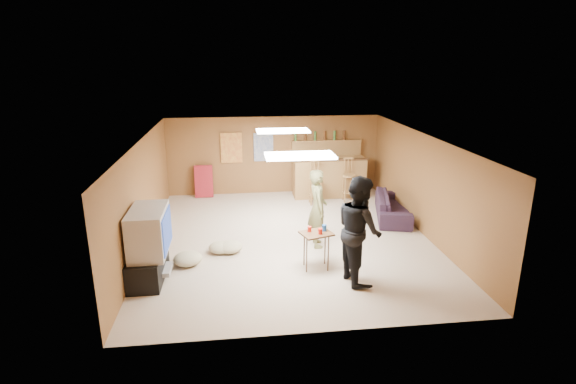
{
  "coord_description": "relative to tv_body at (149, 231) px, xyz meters",
  "views": [
    {
      "loc": [
        -1.12,
        -9.01,
        3.83
      ],
      "look_at": [
        0.0,
        0.2,
        1.0
      ],
      "focal_mm": 28.0,
      "sensor_mm": 36.0,
      "label": 1
    }
  ],
  "objects": [
    {
      "name": "bar_stool_right",
      "position": [
        4.59,
        3.93,
        -0.35
      ],
      "size": [
        0.44,
        0.44,
        1.09
      ],
      "primitive_type": null,
      "rotation": [
        0.0,
        0.0,
        -0.33
      ],
      "color": "olive",
      "rests_on": "ground"
    },
    {
      "name": "cup_red_far",
      "position": [
        3.03,
        -0.04,
        -0.14
      ],
      "size": [
        0.08,
        0.08,
        0.1
      ],
      "primitive_type": "cylinder",
      "rotation": [
        0.0,
        0.0,
        0.09
      ],
      "color": "red",
      "rests_on": "tray_table"
    },
    {
      "name": "tv_stand",
      "position": [
        -0.07,
        0.0,
        -0.65
      ],
      "size": [
        0.55,
        1.3,
        0.5
      ],
      "primitive_type": "cube",
      "color": "black",
      "rests_on": "ground"
    },
    {
      "name": "ceiling",
      "position": [
        2.65,
        1.5,
        1.3
      ],
      "size": [
        6.0,
        7.0,
        0.02
      ],
      "primitive_type": "cube",
      "color": "silver",
      "rests_on": "ground"
    },
    {
      "name": "bar_backing",
      "position": [
        4.15,
        4.92,
        0.3
      ],
      "size": [
        2.0,
        0.14,
        0.6
      ],
      "primitive_type": "cube",
      "color": "olive",
      "rests_on": "bar_counter"
    },
    {
      "name": "tray_table",
      "position": [
        2.97,
        0.03,
        -0.54
      ],
      "size": [
        0.66,
        0.59,
        0.71
      ],
      "primitive_type": "cube",
      "rotation": [
        0.0,
        0.0,
        0.31
      ],
      "color": "#432915",
      "rests_on": "ground"
    },
    {
      "name": "poster_right",
      "position": [
        2.35,
        4.96,
        0.45
      ],
      "size": [
        0.55,
        0.03,
        0.8
      ],
      "primitive_type": "cube",
      "color": "#334C99",
      "rests_on": "wall_back"
    },
    {
      "name": "cup_blue",
      "position": [
        3.13,
        0.1,
        -0.13
      ],
      "size": [
        0.09,
        0.09,
        0.12
      ],
      "primitive_type": "cylinder",
      "rotation": [
        0.0,
        0.0,
        -0.0
      ],
      "color": "#164897",
      "rests_on": "tray_table"
    },
    {
      "name": "cushion_mid",
      "position": [
        1.18,
        0.96,
        -0.79
      ],
      "size": [
        0.49,
        0.49,
        0.21
      ],
      "primitive_type": "ellipsoid",
      "rotation": [
        0.0,
        0.0,
        -0.05
      ],
      "color": "tan",
      "rests_on": "ground"
    },
    {
      "name": "cushion_far",
      "position": [
        0.57,
        0.47,
        -0.78
      ],
      "size": [
        0.55,
        0.55,
        0.24
      ],
      "primitive_type": "ellipsoid",
      "rotation": [
        0.0,
        0.0,
        -0.0
      ],
      "color": "tan",
      "rests_on": "ground"
    },
    {
      "name": "folding_chair_stack",
      "position": [
        0.65,
        4.8,
        -0.45
      ],
      "size": [
        0.5,
        0.26,
        0.91
      ],
      "primitive_type": "cube",
      "rotation": [
        -0.14,
        0.0,
        0.0
      ],
      "color": "maroon",
      "rests_on": "ground"
    },
    {
      "name": "cushion_near_tv",
      "position": [
        1.37,
        0.95,
        -0.79
      ],
      "size": [
        0.6,
        0.6,
        0.22
      ],
      "primitive_type": "ellipsoid",
      "rotation": [
        0.0,
        0.0,
        0.22
      ],
      "color": "tan",
      "rests_on": "ground"
    },
    {
      "name": "bar_counter",
      "position": [
        4.15,
        4.45,
        -0.35
      ],
      "size": [
        2.0,
        0.6,
        1.1
      ],
      "primitive_type": "cube",
      "color": "olive",
      "rests_on": "ground"
    },
    {
      "name": "wall_right",
      "position": [
        5.65,
        1.5,
        0.2
      ],
      "size": [
        0.02,
        7.0,
        2.2
      ],
      "primitive_type": "cube",
      "color": "brown",
      "rests_on": "ground"
    },
    {
      "name": "wall_left",
      "position": [
        -0.35,
        1.5,
        0.2
      ],
      "size": [
        0.02,
        7.0,
        2.2
      ],
      "primitive_type": "cube",
      "color": "brown",
      "rests_on": "ground"
    },
    {
      "name": "tv_screen",
      "position": [
        0.31,
        0.0,
        0.0
      ],
      "size": [
        0.02,
        0.95,
        0.65
      ],
      "primitive_type": "cube",
      "color": "navy",
      "rests_on": "tv_body"
    },
    {
      "name": "dvd_box",
      "position": [
        0.15,
        0.0,
        -0.75
      ],
      "size": [
        0.35,
        0.5,
        0.08
      ],
      "primitive_type": "cube",
      "color": "#B2B2B7",
      "rests_on": "tv_stand"
    },
    {
      "name": "poster_left",
      "position": [
        1.45,
        4.96,
        0.45
      ],
      "size": [
        0.6,
        0.03,
        0.85
      ],
      "primitive_type": "cube",
      "color": "#BF3F26",
      "rests_on": "wall_back"
    },
    {
      "name": "person_black",
      "position": [
        3.62,
        -0.49,
        0.05
      ],
      "size": [
        0.85,
        1.02,
        1.9
      ],
      "primitive_type": "imported",
      "rotation": [
        0.0,
        0.0,
        1.72
      ],
      "color": "black",
      "rests_on": "ground"
    },
    {
      "name": "wall_front",
      "position": [
        2.65,
        -2.0,
        0.2
      ],
      "size": [
        6.0,
        0.02,
        2.2
      ],
      "primitive_type": "cube",
      "color": "brown",
      "rests_on": "ground"
    },
    {
      "name": "wall_back",
      "position": [
        2.65,
        5.0,
        0.2
      ],
      "size": [
        6.0,
        0.02,
        2.2
      ],
      "primitive_type": "cube",
      "color": "brown",
      "rests_on": "ground"
    },
    {
      "name": "bar_stool_left",
      "position": [
        3.64,
        3.79,
        -0.23
      ],
      "size": [
        0.51,
        0.51,
        1.34
      ],
      "primitive_type": null,
      "rotation": [
        0.0,
        0.0,
        -0.24
      ],
      "color": "olive",
      "rests_on": "ground"
    },
    {
      "name": "cup_red_near",
      "position": [
        2.85,
        0.09,
        -0.14
      ],
      "size": [
        0.08,
        0.08,
        0.1
      ],
      "primitive_type": "cylinder",
      "rotation": [
        0.0,
        0.0,
        0.04
      ],
      "color": "red",
      "rests_on": "tray_table"
    },
    {
      "name": "bottle_row",
      "position": [
        3.95,
        4.88,
        0.75
      ],
      "size": [
        1.48,
        0.08,
        0.26
      ],
      "primitive_type": null,
      "color": "#3F7233",
      "rests_on": "bar_shelf"
    },
    {
      "name": "person_olive",
      "position": [
        3.19,
        1.08,
        -0.08
      ],
      "size": [
        0.4,
        0.6,
        1.64
      ],
      "primitive_type": "imported",
      "rotation": [
        0.0,
        0.0,
        1.55
      ],
      "color": "olive",
      "rests_on": "ground"
    },
    {
      "name": "bar_lip",
      "position": [
        4.15,
        4.2,
        0.2
      ],
      "size": [
        2.1,
        0.12,
        0.05
      ],
      "primitive_type": "cube",
      "color": "#432915",
      "rests_on": "bar_counter"
    },
    {
      "name": "sofa",
      "position": [
        5.35,
        2.52,
        -0.62
      ],
      "size": [
        1.23,
        2.08,
        0.57
      ],
      "primitive_type": "imported",
      "rotation": [
        0.0,
        0.0,
        1.31
      ],
      "color": "black",
      "rests_on": "ground"
    },
    {
      "name": "ceiling_panel_front",
      "position": [
        2.65,
        0.0,
        1.27
      ],
      "size": [
        1.2,
        0.6,
        0.04
      ],
      "primitive_type": "cube",
      "color": "white",
      "rests_on": "ceiling"
    },
    {
      "name": "ground",
      "position": [
        2.65,
        1.5,
        -0.9
      ],
      "size": [
        7.0,
        7.0,
        0.0
      ],
      "primitive_type": "plane",
      "color": "#B8A38D",
      "rests_on": "ground"
    },
    {
      "name": "ceiling_panel_back",
      "position": [
        2.65,
        2.7,
        1.27
      ],
      "size": [
        1.2,
        0.6,
        0.04
      ],
      "primitive_type": "cube",
      "color": "white",
      "rests_on": "ceiling"
    },
    {
      "name": "tv_body",
      "position": [
        0.0,
        0.0,
        0.0
      ],
      "size": [
        0.6,
        1.1,
        0.8
      ],
      "primitive_type": "cube",
      "color": "#B2B2B7",
      "rests_on": "tv_stand"
    },
    {
      "name": "bar_shelf",
      "position": [
        4.15,
        4.9,
        0.6
      ],
      "size": [
        2.0,
        0.18,
        0.05
      ],
      "primitive_type": "cube",
      "color": "olive",
      "rests_on": "bar_backing"
    }
  ]
}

